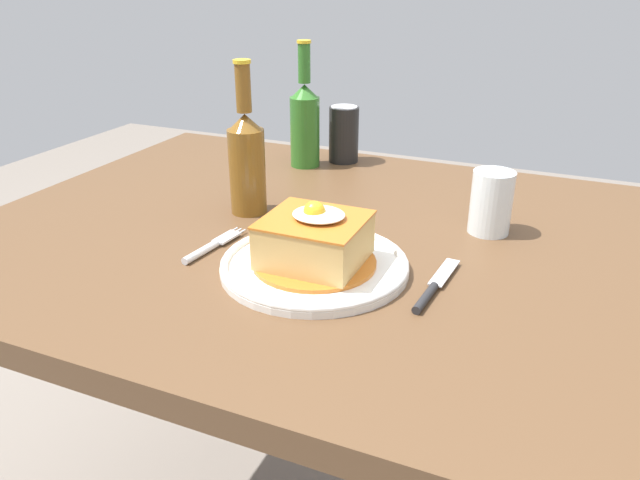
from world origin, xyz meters
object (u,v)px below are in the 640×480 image
(beer_bottle_green, at_px, (305,121))
(drinking_glass, at_px, (491,207))
(fork, at_px, (209,247))
(soda_can, at_px, (344,134))
(beer_bottle_amber, at_px, (247,158))
(knife, at_px, (431,290))
(main_plate, at_px, (315,265))

(beer_bottle_green, xyz_separation_m, drinking_glass, (0.43, -0.21, -0.05))
(fork, xyz_separation_m, soda_can, (0.02, 0.52, 0.06))
(beer_bottle_green, bearing_deg, soda_can, 43.81)
(beer_bottle_green, distance_m, beer_bottle_amber, 0.29)
(fork, relative_size, knife, 0.86)
(fork, bearing_deg, knife, 0.35)
(main_plate, xyz_separation_m, beer_bottle_green, (-0.22, 0.46, 0.09))
(main_plate, relative_size, drinking_glass, 2.61)
(beer_bottle_green, bearing_deg, knife, -49.08)
(soda_can, distance_m, beer_bottle_green, 0.10)
(fork, bearing_deg, drinking_glass, 32.61)
(fork, distance_m, soda_can, 0.53)
(main_plate, relative_size, beer_bottle_amber, 1.03)
(knife, relative_size, drinking_glass, 1.58)
(fork, height_order, drinking_glass, drinking_glass)
(fork, relative_size, soda_can, 1.14)
(beer_bottle_amber, relative_size, drinking_glass, 2.53)
(beer_bottle_green, height_order, beer_bottle_amber, same)
(knife, distance_m, soda_can, 0.62)
(beer_bottle_amber, bearing_deg, soda_can, 83.08)
(beer_bottle_amber, bearing_deg, beer_bottle_green, 94.49)
(knife, bearing_deg, drinking_glass, 81.76)
(fork, xyz_separation_m, knife, (0.35, 0.00, 0.00))
(knife, height_order, beer_bottle_amber, beer_bottle_amber)
(soda_can, bearing_deg, knife, -57.56)
(drinking_glass, bearing_deg, beer_bottle_green, 153.66)
(fork, distance_m, knife, 0.35)
(fork, bearing_deg, soda_can, 88.00)
(fork, relative_size, drinking_glass, 1.35)
(main_plate, relative_size, knife, 1.65)
(main_plate, relative_size, soda_can, 2.21)
(main_plate, bearing_deg, beer_bottle_green, 116.18)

